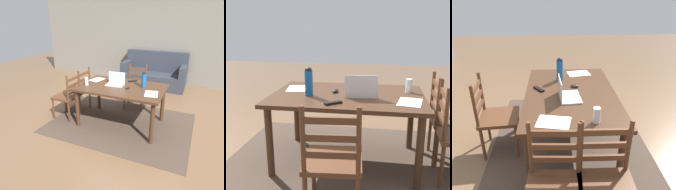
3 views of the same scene
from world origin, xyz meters
TOP-DOWN VIEW (x-y plane):
  - ground_plane at (0.00, 0.00)m, footprint 14.00×14.00m
  - area_rug at (0.00, 0.00)m, footprint 2.62×1.95m
  - dining_table at (0.00, 0.00)m, footprint 1.56×1.01m
  - chair_far_head at (-0.00, 0.88)m, footprint 0.48×0.48m
  - chair_left_near at (-1.07, -0.20)m, footprint 0.45×0.45m
  - chair_left_far at (-1.07, 0.20)m, footprint 0.46×0.46m
  - laptop at (-0.14, 0.06)m, footprint 0.34×0.24m
  - water_bottle at (0.38, 0.11)m, footprint 0.08×0.08m
  - drinking_glass at (-0.63, -0.18)m, footprint 0.07×0.07m
  - computer_mouse at (0.14, -0.06)m, footprint 0.07×0.11m
  - tv_remote at (0.09, 0.36)m, footprint 0.16×0.14m
  - paper_stack_left at (0.59, -0.15)m, footprint 0.26×0.33m
  - paper_stack_right at (-0.61, 0.20)m, footprint 0.26×0.33m

SIDE VIEW (x-z plane):
  - ground_plane at x=0.00m, z-range 0.00..0.00m
  - area_rug at x=0.00m, z-range 0.00..0.01m
  - chair_far_head at x=0.00m, z-range -0.01..0.94m
  - chair_left_near at x=-1.07m, z-range -0.01..0.94m
  - chair_left_far at x=-1.07m, z-range -0.01..0.94m
  - dining_table at x=0.00m, z-range 0.29..1.05m
  - paper_stack_left at x=0.59m, z-range 0.76..0.76m
  - paper_stack_right at x=-0.61m, z-range 0.76..0.76m
  - tv_remote at x=0.09m, z-range 0.76..0.78m
  - computer_mouse at x=0.14m, z-range 0.76..0.79m
  - laptop at x=-0.14m, z-range 0.70..0.93m
  - drinking_glass at x=-0.63m, z-range 0.76..0.90m
  - water_bottle at x=0.38m, z-range 0.76..1.05m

